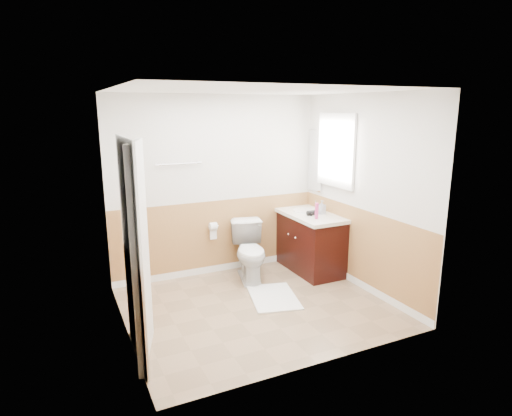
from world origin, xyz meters
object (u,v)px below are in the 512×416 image
vanity_cabinet (310,243)px  lotion_bottle (317,211)px  toilet (250,252)px  bath_mat (273,297)px  soap_dispenser (322,207)px

vanity_cabinet → lotion_bottle: bearing=-108.3°
toilet → bath_mat: toilet is taller
toilet → soap_dispenser: 1.19m
bath_mat → lotion_bottle: 1.30m
toilet → vanity_cabinet: 0.93m
toilet → soap_dispenser: size_ratio=4.02×
soap_dispenser → vanity_cabinet: bearing=142.0°
toilet → bath_mat: size_ratio=0.98×
bath_mat → soap_dispenser: bearing=27.7°
lotion_bottle → vanity_cabinet: bearing=71.7°
bath_mat → vanity_cabinet: size_ratio=0.73×
bath_mat → lotion_bottle: bearing=22.4°
lotion_bottle → soap_dispenser: size_ratio=1.12×
toilet → lotion_bottle: (0.83, -0.35, 0.57)m
bath_mat → lotion_bottle: lotion_bottle is taller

